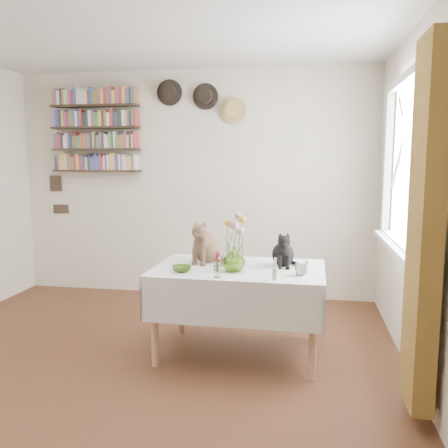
% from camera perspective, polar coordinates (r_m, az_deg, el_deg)
% --- Properties ---
extents(room, '(4.08, 4.58, 2.58)m').
position_cam_1_polar(room, '(3.17, -13.13, 2.54)').
color(room, '#5A2D1A').
rests_on(room, ground).
extents(window, '(0.12, 1.52, 1.32)m').
position_cam_1_polar(window, '(3.79, 21.02, 5.26)').
color(window, white).
rests_on(window, room).
extents(curtain, '(0.12, 0.38, 2.10)m').
position_cam_1_polar(curtain, '(2.90, 23.03, -0.35)').
color(curtain, brown).
rests_on(curtain, room).
extents(dining_table, '(1.32, 0.87, 0.70)m').
position_cam_1_polar(dining_table, '(3.72, 1.79, -7.83)').
color(dining_table, white).
rests_on(dining_table, room).
extents(tabby_cat, '(0.31, 0.36, 0.36)m').
position_cam_1_polar(tabby_cat, '(3.84, -2.07, -1.93)').
color(tabby_cat, brown).
rests_on(tabby_cat, dining_table).
extents(black_cat, '(0.21, 0.26, 0.29)m').
position_cam_1_polar(black_cat, '(3.73, 7.13, -2.88)').
color(black_cat, black).
rests_on(black_cat, dining_table).
extents(flower_vase, '(0.23, 0.23, 0.18)m').
position_cam_1_polar(flower_vase, '(3.53, 1.17, -4.26)').
color(flower_vase, '#8CBB41').
rests_on(flower_vase, dining_table).
extents(green_bowl, '(0.17, 0.17, 0.04)m').
position_cam_1_polar(green_bowl, '(3.55, -5.10, -5.39)').
color(green_bowl, '#8CBB41').
rests_on(green_bowl, dining_table).
extents(drinking_glass, '(0.11, 0.11, 0.08)m').
position_cam_1_polar(drinking_glass, '(3.46, 9.13, -5.48)').
color(drinking_glass, white).
rests_on(drinking_glass, dining_table).
extents(candlestick, '(0.04, 0.04, 0.16)m').
position_cam_1_polar(candlestick, '(3.30, 6.16, -5.85)').
color(candlestick, white).
rests_on(candlestick, dining_table).
extents(berry_jar, '(0.05, 0.05, 0.21)m').
position_cam_1_polar(berry_jar, '(3.36, -0.84, -4.88)').
color(berry_jar, white).
rests_on(berry_jar, dining_table).
extents(porcelain_figurine, '(0.05, 0.05, 0.10)m').
position_cam_1_polar(porcelain_figurine, '(3.52, 9.95, -5.21)').
color(porcelain_figurine, white).
rests_on(porcelain_figurine, dining_table).
extents(flower_bouquet, '(0.17, 0.12, 0.39)m').
position_cam_1_polar(flower_bouquet, '(3.50, 1.23, -0.21)').
color(flower_bouquet, '#4C7233').
rests_on(flower_bouquet, flower_vase).
extents(bookshelf_unit, '(1.00, 0.16, 0.91)m').
position_cam_1_polar(bookshelf_unit, '(5.59, -15.21, 10.73)').
color(bookshelf_unit, '#332519').
rests_on(bookshelf_unit, room).
extents(wall_hats, '(0.98, 0.09, 0.48)m').
position_cam_1_polar(wall_hats, '(5.26, -2.67, 14.75)').
color(wall_hats, black).
rests_on(wall_hats, room).
extents(wall_art_plaques, '(0.21, 0.02, 0.44)m').
position_cam_1_polar(wall_art_plaques, '(5.89, -19.35, 3.42)').
color(wall_art_plaques, '#38281E').
rests_on(wall_art_plaques, room).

